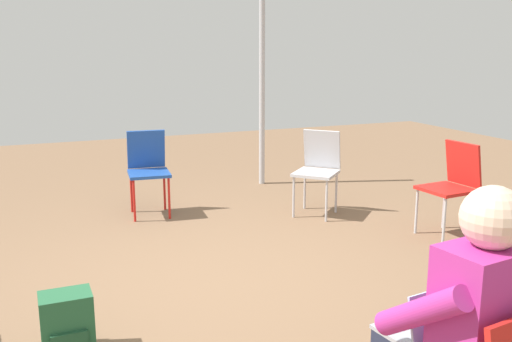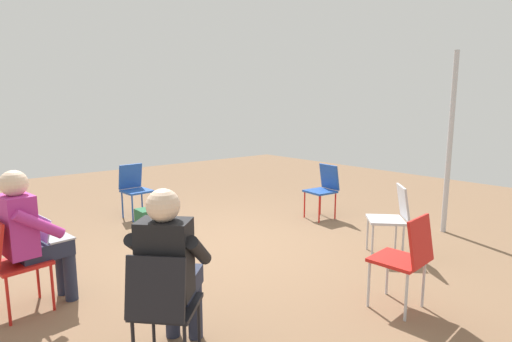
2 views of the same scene
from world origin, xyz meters
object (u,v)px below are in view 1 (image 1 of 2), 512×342
(backpack_near_laptop_user, at_px, (67,328))
(chair_north, at_px, (148,166))
(person_with_laptop, at_px, (460,326))
(chair_east, at_px, (452,182))
(chair_northeast, at_px, (318,166))

(backpack_near_laptop_user, bearing_deg, chair_north, 68.39)
(person_with_laptop, relative_size, backpack_near_laptop_user, 3.44)
(chair_east, height_order, chair_north, same)
(person_with_laptop, xyz_separation_m, backpack_near_laptop_user, (-1.27, 1.61, -0.53))
(backpack_near_laptop_user, bearing_deg, person_with_laptop, -51.69)
(chair_north, height_order, chair_northeast, same)
(chair_east, xyz_separation_m, chair_north, (-2.38, 1.72, 0.00))
(chair_east, distance_m, backpack_near_laptop_user, 3.50)
(chair_north, height_order, backpack_near_laptop_user, chair_north)
(chair_north, xyz_separation_m, backpack_near_laptop_user, (-1.01, -2.54, -0.34))
(person_with_laptop, bearing_deg, chair_east, 41.54)
(chair_east, xyz_separation_m, chair_northeast, (-0.78, 1.07, 0.00))
(chair_east, bearing_deg, chair_northeast, 31.38)
(person_with_laptop, bearing_deg, chair_north, 86.17)
(chair_east, relative_size, chair_north, 1.00)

